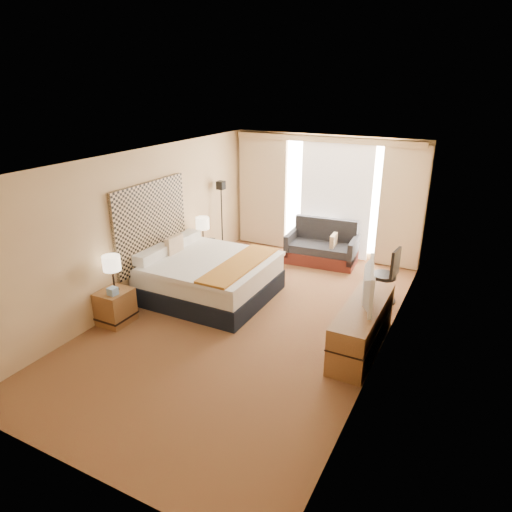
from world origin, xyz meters
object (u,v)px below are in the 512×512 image
at_px(media_dresser, 362,327).
at_px(lamp_right, 203,224).
at_px(nightstand_left, 115,307).
at_px(nightstand_right, 202,256).
at_px(desk_chair, 387,278).
at_px(television, 364,284).
at_px(floor_lamp, 221,204).
at_px(loveseat, 322,249).
at_px(bed, 209,277).
at_px(lamp_left, 112,264).

bearing_deg(media_dresser, lamp_right, 158.56).
bearing_deg(nightstand_left, media_dresser, 15.84).
distance_m(nightstand_right, desk_chair, 3.68).
bearing_deg(television, nightstand_left, 92.68).
distance_m(nightstand_left, floor_lamp, 3.47).
bearing_deg(loveseat, desk_chair, -42.68).
distance_m(media_dresser, television, 0.64).
xyz_separation_m(media_dresser, loveseat, (-1.64, 2.94, -0.05)).
height_order(bed, television, television).
relative_size(nightstand_left, media_dresser, 0.31).
height_order(media_dresser, lamp_right, lamp_right).
distance_m(floor_lamp, lamp_right, 0.89).
xyz_separation_m(media_dresser, lamp_left, (-3.70, -1.02, 0.65)).
height_order(media_dresser, television, television).
distance_m(nightstand_left, lamp_right, 2.58).
distance_m(nightstand_right, lamp_left, 2.57).
xyz_separation_m(nightstand_right, floor_lamp, (-0.03, 0.85, 0.90)).
bearing_deg(lamp_right, loveseat, 37.00).
height_order(media_dresser, lamp_left, lamp_left).
height_order(media_dresser, bed, bed).
bearing_deg(bed, lamp_left, -118.92).
bearing_deg(floor_lamp, loveseat, 17.07).
bearing_deg(bed, television, -7.74).
bearing_deg(nightstand_left, lamp_right, 88.77).
relative_size(desk_chair, television, 1.00).
xyz_separation_m(media_dresser, desk_chair, (-0.03, 1.67, 0.10)).
relative_size(bed, lamp_right, 3.74).
height_order(bed, desk_chair, bed).
distance_m(nightstand_left, loveseat, 4.49).
bearing_deg(loveseat, bed, -121.14).
relative_size(nightstand_right, loveseat, 0.37).
bearing_deg(media_dresser, desk_chair, 90.92).
height_order(nightstand_right, lamp_left, lamp_left).
bearing_deg(lamp_left, loveseat, 62.53).
height_order(floor_lamp, lamp_left, floor_lamp).
relative_size(bed, television, 2.11).
bearing_deg(nightstand_right, nightstand_left, -90.00).
bearing_deg(floor_lamp, nightstand_left, -89.49).
xyz_separation_m(loveseat, television, (1.59, -2.88, 0.69)).
xyz_separation_m(nightstand_right, television, (3.65, -1.39, 0.71)).
xyz_separation_m(loveseat, desk_chair, (1.62, -1.27, 0.15)).
relative_size(nightstand_left, nightstand_right, 1.00).
bearing_deg(nightstand_right, desk_chair, 3.44).
bearing_deg(nightstand_left, television, 16.96).
distance_m(loveseat, lamp_right, 2.60).
height_order(bed, lamp_left, lamp_left).
bearing_deg(desk_chair, bed, -150.50).
xyz_separation_m(bed, lamp_right, (-0.76, 0.98, 0.61)).
distance_m(desk_chair, lamp_left, 4.59).
bearing_deg(lamp_left, media_dresser, 15.36).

